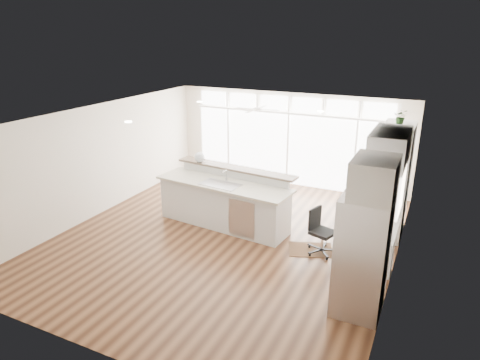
% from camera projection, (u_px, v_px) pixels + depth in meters
% --- Properties ---
extents(floor, '(7.00, 8.00, 0.02)m').
position_uv_depth(floor, '(227.00, 238.00, 9.52)').
color(floor, '#402313').
rests_on(floor, ground).
extents(ceiling, '(7.00, 8.00, 0.02)m').
position_uv_depth(ceiling, '(226.00, 117.00, 8.62)').
color(ceiling, white).
rests_on(ceiling, wall_back).
extents(wall_back, '(7.00, 0.04, 2.70)m').
position_uv_depth(wall_back, '(289.00, 139.00, 12.47)').
color(wall_back, beige).
rests_on(wall_back, floor).
extents(wall_front, '(7.00, 0.04, 2.70)m').
position_uv_depth(wall_front, '(88.00, 271.00, 5.66)').
color(wall_front, beige).
rests_on(wall_front, floor).
extents(wall_left, '(0.04, 8.00, 2.70)m').
position_uv_depth(wall_left, '(100.00, 160.00, 10.49)').
color(wall_left, beige).
rests_on(wall_left, floor).
extents(wall_right, '(0.04, 8.00, 2.70)m').
position_uv_depth(wall_right, '(400.00, 208.00, 7.65)').
color(wall_right, beige).
rests_on(wall_right, floor).
extents(glass_wall, '(5.80, 0.06, 2.08)m').
position_uv_depth(glass_wall, '(288.00, 149.00, 12.52)').
color(glass_wall, white).
rests_on(glass_wall, wall_back).
extents(transom_row, '(5.90, 0.06, 0.40)m').
position_uv_depth(transom_row, '(290.00, 104.00, 12.08)').
color(transom_row, white).
rests_on(transom_row, wall_back).
extents(desk_window, '(0.04, 0.85, 0.85)m').
position_uv_depth(desk_window, '(401.00, 192.00, 7.85)').
color(desk_window, silver).
rests_on(desk_window, wall_right).
extents(ceiling_fan, '(1.16, 1.16, 0.32)m').
position_uv_depth(ceiling_fan, '(258.00, 105.00, 11.28)').
color(ceiling_fan, white).
rests_on(ceiling_fan, ceiling).
extents(recessed_lights, '(3.40, 3.00, 0.02)m').
position_uv_depth(recessed_lights, '(230.00, 116.00, 8.80)').
color(recessed_lights, '#F0E8CC').
rests_on(recessed_lights, ceiling).
extents(oven_cabinet, '(0.64, 1.20, 2.50)m').
position_uv_depth(oven_cabinet, '(393.00, 180.00, 9.34)').
color(oven_cabinet, silver).
rests_on(oven_cabinet, floor).
extents(desk_nook, '(0.72, 1.30, 0.76)m').
position_uv_depth(desk_nook, '(376.00, 245.00, 8.37)').
color(desk_nook, silver).
rests_on(desk_nook, floor).
extents(upper_cabinets, '(0.64, 1.30, 0.64)m').
position_uv_depth(upper_cabinets, '(390.00, 148.00, 7.70)').
color(upper_cabinets, silver).
rests_on(upper_cabinets, wall_right).
extents(refrigerator, '(0.76, 0.90, 2.00)m').
position_uv_depth(refrigerator, '(362.00, 255.00, 6.77)').
color(refrigerator, '#BAB9BE').
rests_on(refrigerator, floor).
extents(fridge_cabinet, '(0.64, 0.90, 0.60)m').
position_uv_depth(fridge_cabinet, '(374.00, 178.00, 6.31)').
color(fridge_cabinet, silver).
rests_on(fridge_cabinet, wall_right).
extents(framed_photos, '(0.06, 0.22, 0.80)m').
position_uv_depth(framed_photos, '(404.00, 189.00, 8.43)').
color(framed_photos, black).
rests_on(framed_photos, wall_right).
extents(kitchen_island, '(3.36, 1.55, 1.29)m').
position_uv_depth(kitchen_island, '(223.00, 199.00, 9.91)').
color(kitchen_island, silver).
rests_on(kitchen_island, floor).
extents(rug, '(1.07, 0.93, 0.01)m').
position_uv_depth(rug, '(311.00, 250.00, 8.97)').
color(rug, '#351E10').
rests_on(rug, floor).
extents(office_chair, '(0.60, 0.58, 0.94)m').
position_uv_depth(office_chair, '(323.00, 232.00, 8.70)').
color(office_chair, black).
rests_on(office_chair, floor).
extents(fishbowl, '(0.30, 0.30, 0.26)m').
position_uv_depth(fishbowl, '(200.00, 157.00, 10.44)').
color(fishbowl, silver).
rests_on(fishbowl, kitchen_island).
extents(monitor, '(0.16, 0.53, 0.43)m').
position_uv_depth(monitor, '(375.00, 216.00, 8.21)').
color(monitor, black).
rests_on(monitor, desk_nook).
extents(keyboard, '(0.14, 0.29, 0.01)m').
position_uv_depth(keyboard, '(365.00, 225.00, 8.35)').
color(keyboard, silver).
rests_on(keyboard, desk_nook).
extents(potted_plant, '(0.29, 0.32, 0.24)m').
position_uv_depth(potted_plant, '(401.00, 118.00, 8.89)').
color(potted_plant, '#2E5826').
rests_on(potted_plant, oven_cabinet).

